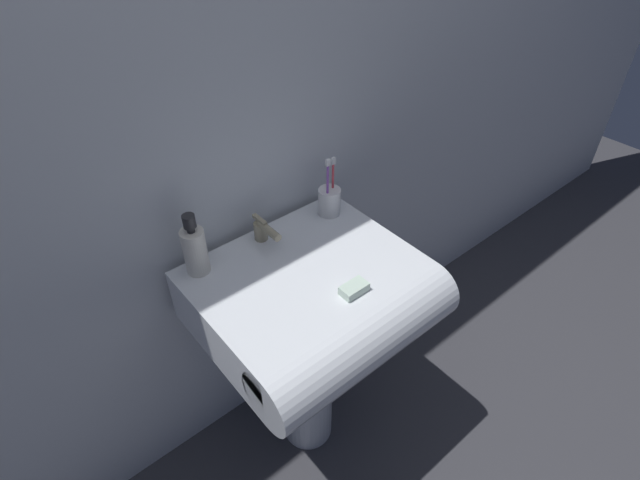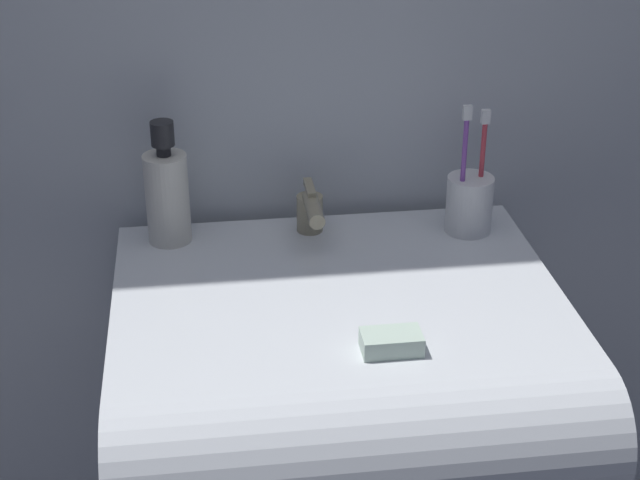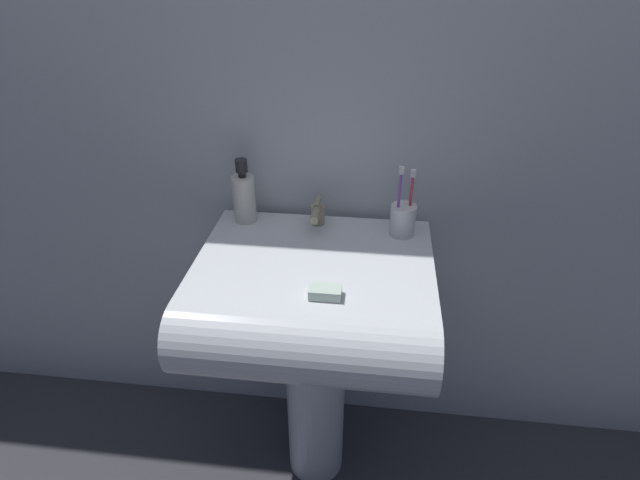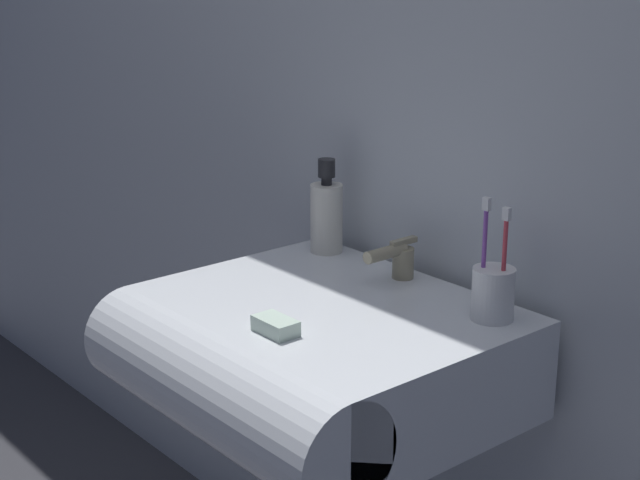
% 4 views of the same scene
% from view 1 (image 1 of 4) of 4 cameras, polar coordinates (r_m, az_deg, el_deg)
% --- Properties ---
extents(ground_plane, '(6.00, 6.00, 0.00)m').
position_cam_1_polar(ground_plane, '(1.93, -1.37, -20.63)').
color(ground_plane, '#38383D').
rests_on(ground_plane, ground).
extents(wall_back, '(5.00, 0.05, 2.40)m').
position_cam_1_polar(wall_back, '(1.28, -10.00, 17.02)').
color(wall_back, silver).
rests_on(wall_back, ground).
extents(sink_pedestal, '(0.17, 0.17, 0.62)m').
position_cam_1_polar(sink_pedestal, '(1.67, -1.54, -15.33)').
color(sink_pedestal, white).
rests_on(sink_pedestal, ground).
extents(sink_basin, '(0.58, 0.52, 0.17)m').
position_cam_1_polar(sink_basin, '(1.34, -0.21, -7.22)').
color(sink_basin, white).
rests_on(sink_basin, sink_pedestal).
extents(faucet, '(0.04, 0.11, 0.07)m').
position_cam_1_polar(faucet, '(1.38, -6.49, 1.12)').
color(faucet, tan).
rests_on(faucet, sink_basin).
extents(toothbrush_cup, '(0.07, 0.07, 0.19)m').
position_cam_1_polar(toothbrush_cup, '(1.47, 1.09, 4.53)').
color(toothbrush_cup, white).
rests_on(toothbrush_cup, sink_basin).
extents(soap_bottle, '(0.06, 0.06, 0.18)m').
position_cam_1_polar(soap_bottle, '(1.30, -14.11, -1.04)').
color(soap_bottle, silver).
rests_on(soap_bottle, sink_basin).
extents(bar_soap, '(0.07, 0.04, 0.02)m').
position_cam_1_polar(bar_soap, '(1.24, 3.91, -5.59)').
color(bar_soap, silver).
rests_on(bar_soap, sink_basin).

